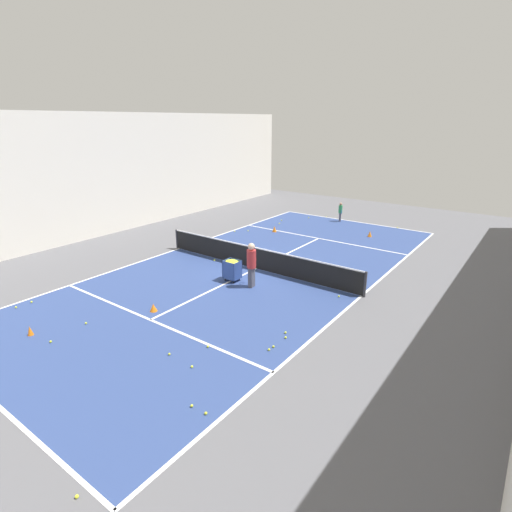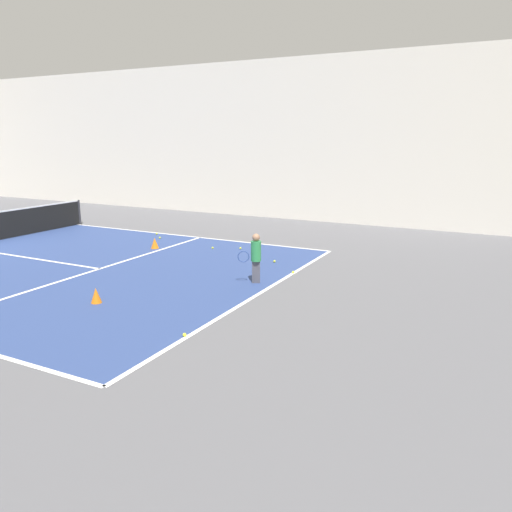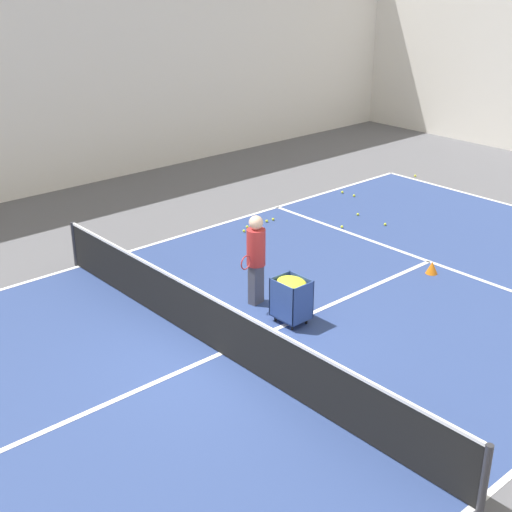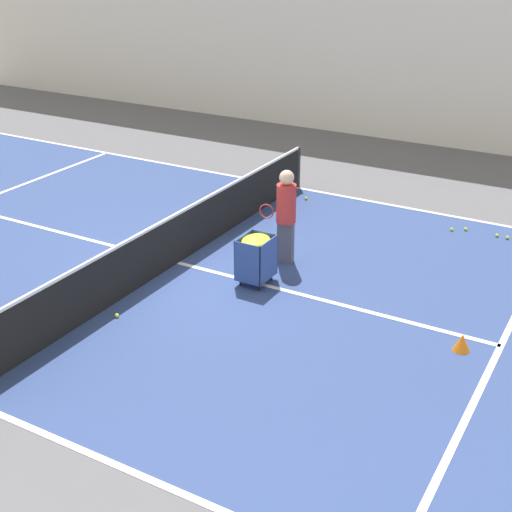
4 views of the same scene
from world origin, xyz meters
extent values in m
plane|color=#5B5B60|center=(0.00, 0.00, 0.00)|extent=(35.96, 35.96, 0.00)
cube|color=navy|center=(0.00, 0.00, 0.00)|extent=(9.77, 21.44, 0.00)
cube|color=white|center=(0.00, -10.72, 0.01)|extent=(9.77, 0.10, 0.00)
cube|color=white|center=(-4.89, 0.00, 0.01)|extent=(0.10, 21.44, 0.00)
cube|color=white|center=(4.89, 0.00, 0.01)|extent=(0.10, 21.44, 0.00)
cube|color=white|center=(0.00, -5.90, 0.01)|extent=(9.77, 0.10, 0.00)
cube|color=white|center=(0.00, 5.90, 0.01)|extent=(9.77, 0.10, 0.00)
cube|color=white|center=(0.00, 0.00, 0.01)|extent=(0.10, 11.79, 0.00)
cube|color=silver|center=(10.22, 0.00, 3.33)|extent=(0.15, 32.26, 6.66)
cylinder|color=#2D2D33|center=(-4.99, 0.00, 0.50)|extent=(0.10, 0.10, 1.00)
cylinder|color=#2D2D33|center=(4.99, 0.00, 0.50)|extent=(0.10, 0.10, 1.00)
cube|color=black|center=(0.00, 0.00, 0.48)|extent=(9.87, 0.03, 0.93)
cube|color=white|center=(0.00, 0.00, 0.97)|extent=(9.87, 0.04, 0.05)
cube|color=#4C4C56|center=(0.76, -10.25, 0.27)|extent=(0.19, 0.23, 0.55)
cylinder|color=#2D8C4C|center=(0.76, -10.25, 0.79)|extent=(0.33, 0.33, 0.49)
sphere|color=#A87A5B|center=(0.76, -10.25, 1.13)|extent=(0.18, 0.18, 0.18)
torus|color=#2D478C|center=(0.58, -10.00, 0.67)|extent=(0.15, 0.26, 0.28)
cube|color=#4C4C56|center=(-1.04, 1.71, 0.40)|extent=(0.22, 0.31, 0.81)
cylinder|color=#B22D2D|center=(-1.04, 1.71, 1.17)|extent=(0.41, 0.41, 0.72)
sphere|color=beige|center=(-1.04, 1.71, 1.66)|extent=(0.27, 0.27, 0.27)
torus|color=#B22D2D|center=(-0.93, 1.37, 0.99)|extent=(0.07, 0.28, 0.28)
cube|color=#2D478C|center=(-0.01, 1.66, 0.13)|extent=(0.63, 0.52, 0.02)
cube|color=#2D478C|center=(-0.01, 1.41, 0.50)|extent=(0.63, 0.02, 0.73)
cube|color=#2D478C|center=(-0.01, 1.91, 0.50)|extent=(0.63, 0.02, 0.73)
cube|color=#2D478C|center=(-0.32, 1.66, 0.50)|extent=(0.02, 0.52, 0.73)
cube|color=#2D478C|center=(0.29, 1.66, 0.50)|extent=(0.02, 0.52, 0.73)
ellipsoid|color=yellow|center=(-0.01, 1.66, 0.80)|extent=(0.59, 0.48, 0.16)
cylinder|color=black|center=(-0.23, 1.48, 0.06)|extent=(0.05, 0.05, 0.13)
cylinder|color=black|center=(0.21, 1.48, 0.06)|extent=(0.05, 0.05, 0.13)
cylinder|color=black|center=(-0.23, 1.85, 0.06)|extent=(0.05, 0.05, 0.13)
cylinder|color=black|center=(0.21, 1.85, 0.06)|extent=(0.05, 0.05, 0.13)
cone|color=orange|center=(-2.16, -7.90, 0.17)|extent=(0.23, 0.23, 0.33)
cone|color=orange|center=(2.19, 8.70, 0.15)|extent=(0.17, 0.17, 0.30)
cone|color=orange|center=(2.75, -5.59, 0.17)|extent=(0.25, 0.25, 0.33)
cone|color=orange|center=(0.41, 5.41, 0.14)|extent=(0.26, 0.26, 0.27)
sphere|color=yellow|center=(4.07, -4.77, 0.04)|extent=(0.07, 0.07, 0.07)
sphere|color=yellow|center=(-3.01, 7.00, 0.04)|extent=(0.07, 0.07, 0.07)
sphere|color=yellow|center=(-4.25, 0.58, 0.04)|extent=(0.07, 0.07, 0.07)
sphere|color=yellow|center=(-2.84, -10.67, 0.04)|extent=(0.07, 0.07, 0.07)
sphere|color=yellow|center=(4.62, -4.19, 0.04)|extent=(0.07, 0.07, 0.07)
sphere|color=yellow|center=(1.96, -10.72, 0.04)|extent=(0.07, 0.07, 0.07)
sphere|color=yellow|center=(2.17, 0.33, 0.04)|extent=(0.07, 0.07, 0.07)
sphere|color=yellow|center=(4.49, 7.57, 0.04)|extent=(0.07, 0.07, 0.07)
sphere|color=yellow|center=(-4.07, 4.02, 0.04)|extent=(0.07, 0.07, 0.07)
sphere|color=yellow|center=(-4.21, 4.90, 0.04)|extent=(0.07, 0.07, 0.07)
sphere|color=yellow|center=(1.26, 8.57, 0.04)|extent=(0.07, 0.07, 0.07)
sphere|color=yellow|center=(-4.20, 5.11, 0.04)|extent=(0.07, 0.07, 0.07)
sphere|color=yellow|center=(3.51, -7.29, 0.04)|extent=(0.07, 0.07, 0.07)
sphere|color=yellow|center=(-2.68, 6.02, 0.04)|extent=(0.07, 0.07, 0.07)
sphere|color=yellow|center=(-4.53, 8.10, 0.04)|extent=(0.07, 0.07, 0.07)
sphere|color=yellow|center=(-4.10, 8.11, 0.04)|extent=(0.07, 0.07, 0.07)
sphere|color=yellow|center=(1.45, 7.31, 0.04)|extent=(0.07, 0.07, 0.07)
sphere|color=yellow|center=(-4.23, 4.26, 0.04)|extent=(0.07, 0.07, 0.07)
sphere|color=yellow|center=(-2.07, 6.95, 0.04)|extent=(0.07, 0.07, 0.07)
sphere|color=yellow|center=(3.87, -8.10, 0.04)|extent=(0.07, 0.07, 0.07)
sphere|color=yellow|center=(4.48, 8.11, 0.04)|extent=(0.07, 0.07, 0.07)
sphere|color=yellow|center=(2.80, -9.79, 0.04)|extent=(0.07, 0.07, 0.07)
sphere|color=yellow|center=(-4.15, 10.96, 0.04)|extent=(0.07, 0.07, 0.07)
camera|label=1|loc=(-9.75, 13.32, 6.26)|focal=28.00mm
camera|label=2|loc=(-9.64, -15.58, 3.44)|focal=35.00mm
camera|label=3|loc=(8.22, -6.52, 6.26)|focal=50.00mm
camera|label=4|loc=(9.75, 7.21, 5.70)|focal=50.00mm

